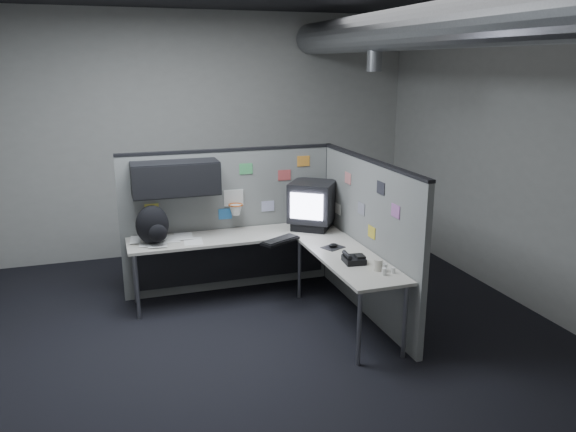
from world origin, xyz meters
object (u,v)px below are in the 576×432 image
object	(u,v)px
desk	(265,251)
phone	(353,259)
keyboard	(280,240)
backpack	(153,226)
monitor	(312,204)

from	to	relation	value
desk	phone	bearing A→B (deg)	-56.75
keyboard	phone	world-z (taller)	phone
desk	keyboard	size ratio (longest dim) A/B	4.97
desk	backpack	bearing A→B (deg)	168.40
desk	phone	xyz separation A→B (m)	(0.60, -0.92, 0.15)
desk	monitor	xyz separation A→B (m)	(0.64, 0.28, 0.39)
monitor	backpack	distance (m)	1.76
keyboard	backpack	bearing A→B (deg)	-178.59
desk	keyboard	bearing A→B (deg)	-37.43
desk	phone	distance (m)	1.11
desk	backpack	world-z (taller)	backpack
desk	keyboard	xyz separation A→B (m)	(0.14, -0.11, 0.14)
phone	keyboard	bearing A→B (deg)	135.49
phone	monitor	bearing A→B (deg)	103.97
monitor	backpack	world-z (taller)	monitor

